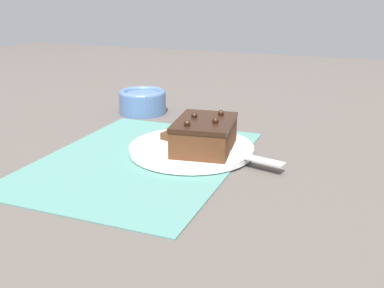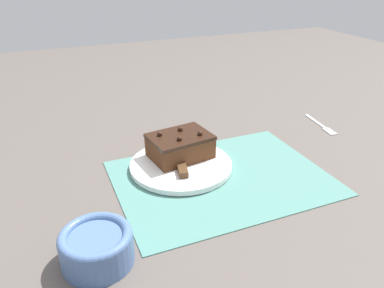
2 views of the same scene
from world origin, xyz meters
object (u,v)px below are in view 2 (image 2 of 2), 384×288
object	(u,v)px
chocolate_cake	(180,146)
cake_plate	(181,165)
small_bowl	(97,246)
serving_knife	(179,158)
dessert_fork	(322,126)

from	to	relation	value
chocolate_cake	cake_plate	bearing A→B (deg)	71.84
cake_plate	small_bowl	bearing A→B (deg)	44.14
serving_knife	dessert_fork	world-z (taller)	serving_knife
cake_plate	serving_knife	distance (m)	0.02
small_bowl	dessert_fork	xyz separation A→B (m)	(-0.69, -0.29, -0.03)
cake_plate	serving_knife	bearing A→B (deg)	-93.42
serving_knife	cake_plate	bearing A→B (deg)	-79.90
cake_plate	chocolate_cake	distance (m)	0.05
chocolate_cake	dessert_fork	bearing A→B (deg)	-175.34
chocolate_cake	dessert_fork	world-z (taller)	chocolate_cake
serving_knife	small_bowl	xyz separation A→B (m)	(0.23, 0.24, 0.01)
cake_plate	dessert_fork	distance (m)	0.47
serving_knife	dessert_fork	size ratio (longest dim) A/B	1.68
cake_plate	small_bowl	size ratio (longest dim) A/B	2.02
chocolate_cake	serving_knife	xyz separation A→B (m)	(0.01, 0.02, -0.02)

